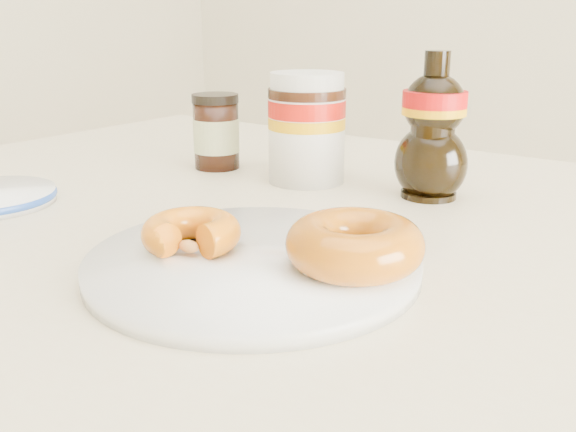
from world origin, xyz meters
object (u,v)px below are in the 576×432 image
Objects in this scene: dining_table at (363,311)px; donut_bitten at (191,233)px; dark_jar at (216,132)px; plate at (253,262)px; donut_whole at (355,244)px; nutella_jar at (307,124)px; syrup_bottle at (433,126)px.

dining_table is 0.21m from donut_bitten.
dark_jar is (-0.23, 0.28, 0.02)m from donut_bitten.
plate is (-0.03, -0.14, 0.09)m from dining_table.
dark_jar reaches higher than donut_bitten.
dining_table is 12.83× the size of donut_whole.
donut_bitten is 0.83× the size of dark_jar.
nutella_jar is 0.15m from dark_jar.
syrup_bottle is at bearing 7.73° from nutella_jar.
dark_jar is at bearing -174.04° from syrup_bottle.
plate is 0.31m from nutella_jar.
plate is 0.06m from donut_bitten.
dining_table is at bearing -22.42° from dark_jar.
dining_table is 16.59× the size of donut_bitten.
donut_bitten is at bearing -74.42° from nutella_jar.
dark_jar reaches higher than donut_whole.
donut_bitten is (-0.08, -0.16, 0.11)m from dining_table.
syrup_bottle is (0.16, 0.02, 0.01)m from nutella_jar.
syrup_bottle reaches higher than plate.
dark_jar is (-0.31, 0.13, 0.13)m from dining_table.
donut_whole reaches higher than dining_table.
syrup_bottle is at bearing 101.78° from donut_whole.
plate is at bearing -64.18° from nutella_jar.
plate is 0.39m from dark_jar.
dining_table is 10.23× the size of nutella_jar.
donut_whole is (0.13, 0.04, 0.00)m from donut_bitten.
nutella_jar reaches higher than plate.
syrup_bottle is at bearing 93.31° from donut_bitten.
nutella_jar is at bearing -172.27° from syrup_bottle.
dining_table is 0.23m from syrup_bottle.
donut_bitten reaches higher than dining_table.
dark_jar is (-0.14, -0.01, -0.02)m from nutella_jar.
plate is at bearing -43.82° from dark_jar.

